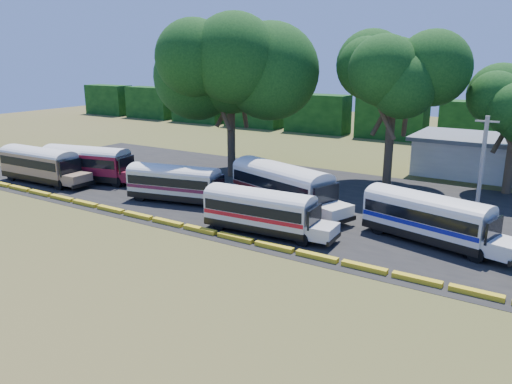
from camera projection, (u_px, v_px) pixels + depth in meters
The scene contains 13 objects.
ground at pixel (174, 232), 34.82m from camera, with size 160.00×160.00×0.00m, color #41511B.
asphalt_strip at pixel (273, 195), 44.09m from camera, with size 64.00×24.00×0.02m, color black.
curb at pixel (184, 226), 35.60m from camera, with size 53.70×0.45×0.30m.
treeline_backdrop at pixel (392, 118), 73.16m from camera, with size 130.00×4.00×6.00m.
bus_beige at pixel (41, 163), 47.89m from camera, with size 10.44×2.89×3.41m.
bus_red at pixel (88, 162), 48.32m from camera, with size 10.83×4.86×3.46m.
bus_cream_west at pixel (176, 181), 41.64m from camera, with size 9.74×4.34×3.11m.
bus_cream_east at pixel (283, 184), 39.45m from camera, with size 11.44×6.07×3.67m.
bus_white_red at pixel (262, 209), 34.18m from camera, with size 9.54×2.89×3.10m.
bus_white_blue at pixel (429, 216), 32.43m from camera, with size 10.24×4.72×3.27m.
tree_west at pixel (230, 67), 48.20m from camera, with size 12.41×12.41×15.46m.
tree_center at pixel (394, 75), 44.89m from camera, with size 8.98×8.98×13.58m.
utility_pole at pixel (481, 168), 36.42m from camera, with size 1.60×0.30×7.77m.
Camera 1 is at (22.38, -24.71, 11.90)m, focal length 35.00 mm.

